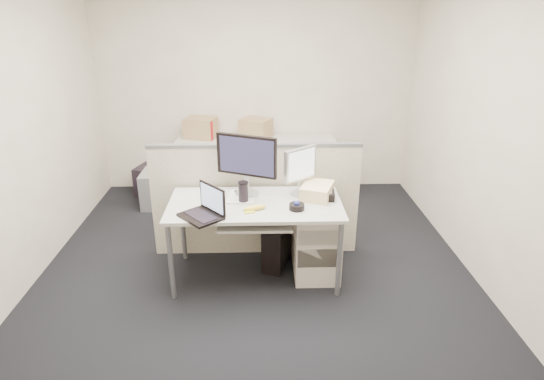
{
  "coord_description": "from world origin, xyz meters",
  "views": [
    {
      "loc": [
        0.04,
        -3.59,
        2.33
      ],
      "look_at": [
        0.15,
        0.15,
        0.79
      ],
      "focal_mm": 30.0,
      "sensor_mm": 36.0,
      "label": 1
    }
  ],
  "objects_px": {
    "desk": "(255,210)",
    "laptop": "(200,204)",
    "desk_phone": "(323,195)",
    "monitor_main": "(247,166)"
  },
  "relations": [
    {
      "from": "desk",
      "to": "laptop",
      "type": "relative_size",
      "value": 4.5
    },
    {
      "from": "desk",
      "to": "desk_phone",
      "type": "xyz_separation_m",
      "value": [
        0.6,
        0.08,
        0.1
      ]
    },
    {
      "from": "laptop",
      "to": "desk_phone",
      "type": "xyz_separation_m",
      "value": [
        1.04,
        0.36,
        -0.09
      ]
    },
    {
      "from": "desk_phone",
      "to": "monitor_main",
      "type": "bearing_deg",
      "value": 177.98
    },
    {
      "from": "monitor_main",
      "to": "desk_phone",
      "type": "height_order",
      "value": "monitor_main"
    },
    {
      "from": "desk",
      "to": "monitor_main",
      "type": "relative_size",
      "value": 2.69
    },
    {
      "from": "desk",
      "to": "desk_phone",
      "type": "bearing_deg",
      "value": 7.59
    },
    {
      "from": "monitor_main",
      "to": "laptop",
      "type": "height_order",
      "value": "monitor_main"
    },
    {
      "from": "monitor_main",
      "to": "desk_phone",
      "type": "bearing_deg",
      "value": 14.92
    },
    {
      "from": "laptop",
      "to": "desk_phone",
      "type": "distance_m",
      "value": 1.1
    }
  ]
}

